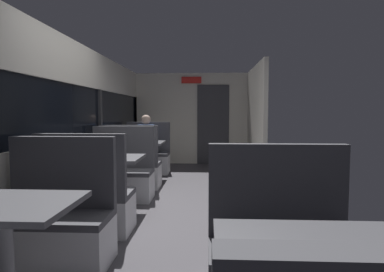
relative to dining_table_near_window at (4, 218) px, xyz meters
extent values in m
cube|color=#423F44|center=(0.89, 2.09, -0.65)|extent=(3.30, 9.20, 0.02)
cube|color=beige|center=(-0.56, 2.09, -0.16)|extent=(0.08, 8.40, 0.95)
cube|color=beige|center=(-0.56, 2.09, 1.36)|extent=(0.08, 8.40, 0.60)
cube|color=black|center=(-0.57, 2.09, 0.69)|extent=(0.03, 8.40, 0.75)
cube|color=#2D2D30|center=(-0.54, 3.49, 0.69)|extent=(0.06, 0.08, 0.75)
cube|color=#2D2D30|center=(-0.54, 6.29, 0.69)|extent=(0.06, 0.08, 0.75)
cube|color=beige|center=(0.89, 6.29, 0.51)|extent=(2.90, 0.08, 2.30)
cube|color=#333338|center=(1.44, 6.24, 0.36)|extent=(0.80, 0.04, 2.00)
cube|color=red|center=(0.89, 6.23, 1.48)|extent=(0.50, 0.03, 0.16)
cube|color=beige|center=(2.34, 5.09, 0.51)|extent=(0.08, 2.40, 2.30)
cylinder|color=#9E9EA3|center=(0.00, 0.00, -0.29)|extent=(0.10, 0.10, 0.70)
cube|color=#4C4C51|center=(0.00, 0.00, 0.08)|extent=(0.90, 0.70, 0.04)
cube|color=silver|center=(0.00, 0.66, -0.44)|extent=(0.95, 0.50, 0.39)
cube|color=#47474C|center=(0.00, 0.66, -0.22)|extent=(0.95, 0.50, 0.06)
cube|color=#47474C|center=(0.00, 0.87, 0.14)|extent=(0.95, 0.08, 0.65)
cylinder|color=#9E9EA3|center=(0.00, 2.12, -0.29)|extent=(0.10, 0.10, 0.70)
cube|color=#4C4C51|center=(0.00, 2.12, 0.08)|extent=(0.90, 0.70, 0.04)
cube|color=silver|center=(0.00, 1.46, -0.44)|extent=(0.95, 0.50, 0.39)
cube|color=#47474C|center=(0.00, 1.46, -0.22)|extent=(0.95, 0.50, 0.06)
cube|color=#47474C|center=(0.00, 1.25, 0.14)|extent=(0.95, 0.08, 0.65)
cube|color=silver|center=(0.00, 2.78, -0.44)|extent=(0.95, 0.50, 0.39)
cube|color=#47474C|center=(0.00, 2.78, -0.22)|extent=(0.95, 0.50, 0.06)
cube|color=#47474C|center=(0.00, 2.99, 0.14)|extent=(0.95, 0.08, 0.65)
cylinder|color=#9E9EA3|center=(0.00, 4.24, -0.29)|extent=(0.10, 0.10, 0.70)
cube|color=#4C4C51|center=(0.00, 4.24, 0.08)|extent=(0.90, 0.70, 0.04)
cube|color=silver|center=(0.00, 3.58, -0.44)|extent=(0.95, 0.50, 0.39)
cube|color=#47474C|center=(0.00, 3.58, -0.22)|extent=(0.95, 0.50, 0.06)
cube|color=#47474C|center=(0.00, 3.37, 0.14)|extent=(0.95, 0.08, 0.65)
cube|color=silver|center=(0.00, 4.90, -0.44)|extent=(0.95, 0.50, 0.39)
cube|color=#47474C|center=(0.00, 4.90, -0.22)|extent=(0.95, 0.50, 0.06)
cube|color=#47474C|center=(0.00, 5.11, 0.14)|extent=(0.95, 0.08, 0.65)
cube|color=#4C4C51|center=(1.79, -0.60, 0.08)|extent=(0.90, 0.70, 0.04)
cube|color=#47474C|center=(1.79, 0.06, -0.22)|extent=(0.95, 0.50, 0.06)
cube|color=#47474C|center=(1.79, 0.27, 0.14)|extent=(0.95, 0.08, 0.65)
cube|color=#26262D|center=(0.00, 4.90, -0.41)|extent=(0.30, 0.36, 0.45)
cube|color=#3F598C|center=(0.00, 4.85, 0.11)|extent=(0.34, 0.22, 0.60)
sphere|color=beige|center=(0.00, 4.83, 0.52)|extent=(0.20, 0.20, 0.20)
cylinder|color=#3F598C|center=(-0.20, 4.67, 0.13)|extent=(0.07, 0.28, 0.07)
cylinder|color=#3F598C|center=(0.20, 4.67, 0.13)|extent=(0.07, 0.28, 0.07)
camera|label=1|loc=(1.31, -1.98, 0.68)|focal=30.37mm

